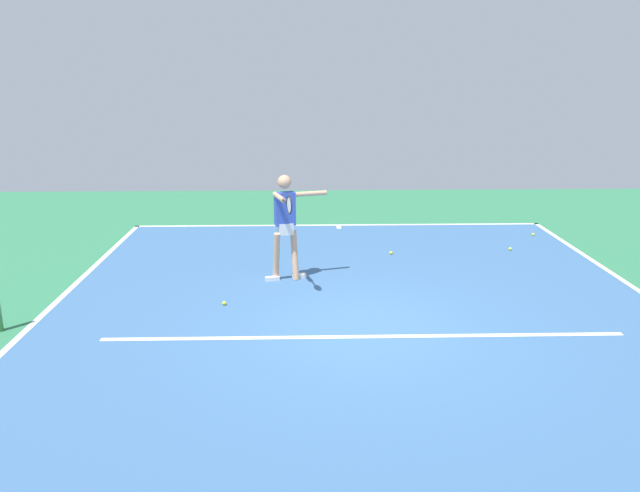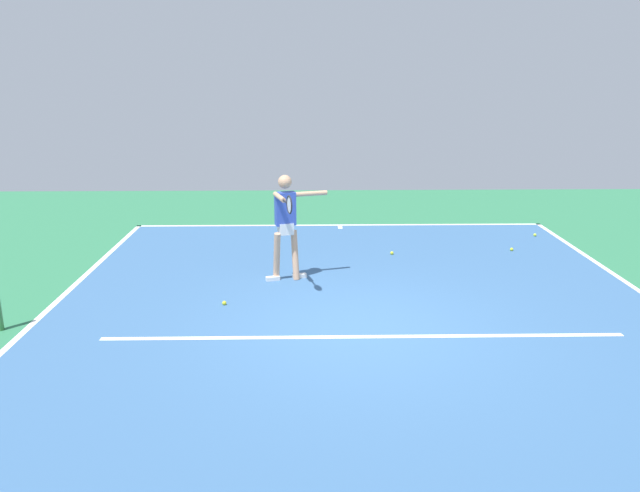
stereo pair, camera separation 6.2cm
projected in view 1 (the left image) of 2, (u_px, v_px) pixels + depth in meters
ground_plane at (362, 327)px, 8.87m from camera, size 21.20×21.20×0.00m
court_surface at (362, 327)px, 8.87m from camera, size 9.56×12.30×0.00m
court_line_baseline_near at (338, 225)px, 14.74m from camera, size 9.56×0.10×0.01m
court_line_sideline_right at (26, 330)px, 8.74m from camera, size 0.10×12.30×0.01m
court_line_service at (364, 337)px, 8.54m from camera, size 7.17×0.10×0.01m
court_line_centre_mark at (339, 227)px, 14.54m from camera, size 0.10×0.30×0.01m
tennis_player at (286, 220)px, 10.59m from camera, size 1.08×1.33×1.85m
tennis_ball_by_baseline at (533, 235)px, 13.76m from camera, size 0.07×0.07×0.07m
tennis_ball_far_corner at (224, 303)px, 9.68m from camera, size 0.07×0.07×0.07m
tennis_ball_near_player at (510, 249)px, 12.64m from camera, size 0.07×0.07×0.07m
tennis_ball_by_sideline at (391, 253)px, 12.37m from camera, size 0.07×0.07×0.07m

